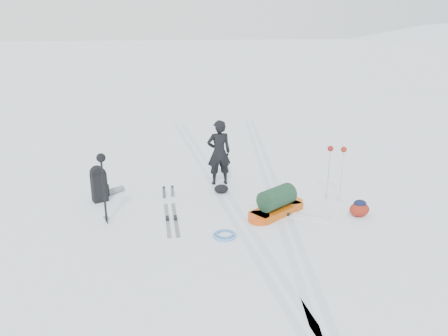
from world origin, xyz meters
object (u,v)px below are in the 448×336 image
Objects in this scene: skier at (219,153)px; expedition_rucksack at (101,184)px; pulk_sled at (277,204)px; ski_poles_black at (102,166)px.

skier is 2.99m from expedition_rucksack.
pulk_sled is 1.86× the size of expedition_rucksack.
pulk_sled is 4.10m from expedition_rucksack.
expedition_rucksack is (-2.89, -0.63, -0.45)m from skier.
ski_poles_black is at bearing 143.72° from pulk_sled.
ski_poles_black is at bearing -103.73° from expedition_rucksack.
skier reaches higher than ski_poles_black.
expedition_rucksack is 0.56× the size of ski_poles_black.
ski_poles_black is (0.22, -1.29, 0.85)m from expedition_rucksack.
expedition_rucksack is 1.56m from ski_poles_black.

